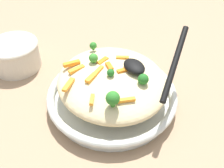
# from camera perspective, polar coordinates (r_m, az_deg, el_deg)

# --- Properties ---
(ground_plane) EXTENTS (2.40, 2.40, 0.00)m
(ground_plane) POSITION_cam_1_polar(r_m,az_deg,el_deg) (0.62, 0.00, -4.12)
(ground_plane) COLOR #9E7F60
(serving_bowl) EXTENTS (0.30, 0.30, 0.04)m
(serving_bowl) POSITION_cam_1_polar(r_m,az_deg,el_deg) (0.61, 0.00, -2.67)
(serving_bowl) COLOR silver
(serving_bowl) RESTS_ON ground_plane
(pasta_mound) EXTENTS (0.26, 0.24, 0.06)m
(pasta_mound) POSITION_cam_1_polar(r_m,az_deg,el_deg) (0.57, 0.00, 0.58)
(pasta_mound) COLOR beige
(pasta_mound) RESTS_ON serving_bowl
(carrot_piece_0) EXTENTS (0.03, 0.01, 0.01)m
(carrot_piece_0) POSITION_cam_1_polar(r_m,az_deg,el_deg) (0.56, -0.52, 3.92)
(carrot_piece_0) COLOR orange
(carrot_piece_0) RESTS_ON pasta_mound
(carrot_piece_1) EXTENTS (0.01, 0.03, 0.01)m
(carrot_piece_1) POSITION_cam_1_polar(r_m,az_deg,el_deg) (0.55, 2.43, 2.95)
(carrot_piece_1) COLOR orange
(carrot_piece_1) RESTS_ON pasta_mound
(carrot_piece_2) EXTENTS (0.02, 0.03, 0.01)m
(carrot_piece_2) POSITION_cam_1_polar(r_m,az_deg,el_deg) (0.59, 2.32, 5.78)
(carrot_piece_2) COLOR orange
(carrot_piece_2) RESTS_ON pasta_mound
(carrot_piece_3) EXTENTS (0.01, 0.04, 0.01)m
(carrot_piece_3) POSITION_cam_1_polar(r_m,az_deg,el_deg) (0.59, -8.88, 4.48)
(carrot_piece_3) COLOR orange
(carrot_piece_3) RESTS_ON pasta_mound
(carrot_piece_4) EXTENTS (0.02, 0.03, 0.01)m
(carrot_piece_4) POSITION_cam_1_polar(r_m,az_deg,el_deg) (0.58, -1.72, 5.25)
(carrot_piece_4) COLOR orange
(carrot_piece_4) RESTS_ON pasta_mound
(carrot_piece_5) EXTENTS (0.03, 0.04, 0.01)m
(carrot_piece_5) POSITION_cam_1_polar(r_m,az_deg,el_deg) (0.53, -9.59, -0.14)
(carrot_piece_5) COLOR orange
(carrot_piece_5) RESTS_ON pasta_mound
(carrot_piece_6) EXTENTS (0.01, 0.04, 0.01)m
(carrot_piece_6) POSITION_cam_1_polar(r_m,az_deg,el_deg) (0.57, -7.83, 3.26)
(carrot_piece_6) COLOR orange
(carrot_piece_6) RESTS_ON pasta_mound
(carrot_piece_7) EXTENTS (0.03, 0.04, 0.01)m
(carrot_piece_7) POSITION_cam_1_polar(r_m,az_deg,el_deg) (0.55, -3.23, 2.72)
(carrot_piece_7) COLOR orange
(carrot_piece_7) RESTS_ON pasta_mound
(carrot_piece_8) EXTENTS (0.02, 0.03, 0.01)m
(carrot_piece_8) POSITION_cam_1_polar(r_m,az_deg,el_deg) (0.54, -4.80, 1.49)
(carrot_piece_8) COLOR orange
(carrot_piece_8) RESTS_ON pasta_mound
(carrot_piece_9) EXTENTS (0.03, 0.02, 0.01)m
(carrot_piece_9) POSITION_cam_1_polar(r_m,az_deg,el_deg) (0.50, -4.45, -3.44)
(carrot_piece_9) COLOR orange
(carrot_piece_9) RESTS_ON pasta_mound
(carrot_piece_10) EXTENTS (0.02, 0.04, 0.01)m
(carrot_piece_10) POSITION_cam_1_polar(r_m,az_deg,el_deg) (0.49, 3.03, -3.56)
(carrot_piece_10) COLOR orange
(carrot_piece_10) RESTS_ON pasta_mound
(broccoli_floret_0) EXTENTS (0.02, 0.02, 0.02)m
(broccoli_floret_0) POSITION_cam_1_polar(r_m,az_deg,el_deg) (0.53, -0.30, 2.49)
(broccoli_floret_0) COLOR #205B1C
(broccoli_floret_0) RESTS_ON pasta_mound
(broccoli_floret_1) EXTENTS (0.03, 0.03, 0.03)m
(broccoli_floret_1) POSITION_cam_1_polar(r_m,az_deg,el_deg) (0.47, 0.18, -3.20)
(broccoli_floret_1) COLOR #296820
(broccoli_floret_1) RESTS_ON pasta_mound
(broccoli_floret_2) EXTENTS (0.02, 0.02, 0.02)m
(broccoli_floret_2) POSITION_cam_1_polar(r_m,az_deg,el_deg) (0.53, 6.90, 1.03)
(broccoli_floret_2) COLOR #205B1C
(broccoli_floret_2) RESTS_ON pasta_mound
(broccoli_floret_3) EXTENTS (0.02, 0.02, 0.02)m
(broccoli_floret_3) POSITION_cam_1_polar(r_m,az_deg,el_deg) (0.63, -4.17, 8.42)
(broccoli_floret_3) COLOR #296820
(broccoli_floret_3) RESTS_ON pasta_mound
(broccoli_floret_4) EXTENTS (0.02, 0.02, 0.02)m
(broccoli_floret_4) POSITION_cam_1_polar(r_m,az_deg,el_deg) (0.57, -4.11, 5.71)
(broccoli_floret_4) COLOR #377928
(broccoli_floret_4) RESTS_ON pasta_mound
(serving_spoon) EXTENTS (0.15, 0.14, 0.08)m
(serving_spoon) POSITION_cam_1_polar(r_m,az_deg,el_deg) (0.54, 8.20, 4.19)
(serving_spoon) COLOR black
(serving_spoon) RESTS_ON pasta_mound
(companion_bowl) EXTENTS (0.13, 0.13, 0.08)m
(companion_bowl) POSITION_cam_1_polar(r_m,az_deg,el_deg) (0.75, -20.63, 6.23)
(companion_bowl) COLOR beige
(companion_bowl) RESTS_ON ground_plane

